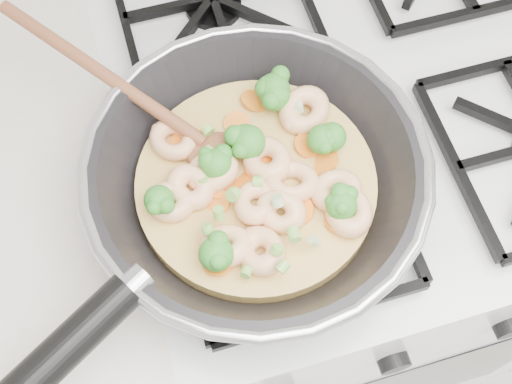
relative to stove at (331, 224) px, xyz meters
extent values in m
cube|color=white|center=(0.00, 0.00, -0.01)|extent=(0.60, 0.60, 0.90)
cube|color=black|center=(0.00, 0.00, 0.45)|extent=(0.56, 0.56, 0.02)
torus|color=#B5B5BD|center=(-0.18, -0.12, 0.53)|extent=(0.34, 0.34, 0.01)
cylinder|color=black|center=(-0.39, -0.25, 0.52)|extent=(0.17, 0.12, 0.04)
cylinder|color=#DCB55F|center=(-0.18, -0.12, 0.49)|extent=(0.24, 0.24, 0.02)
ellipsoid|color=brown|center=(-0.21, -0.08, 0.51)|extent=(0.07, 0.07, 0.02)
cylinder|color=brown|center=(-0.30, 0.02, 0.53)|extent=(0.17, 0.20, 0.05)
torus|color=#F6C492|center=(-0.11, -0.16, 0.51)|extent=(0.05, 0.06, 0.03)
torus|color=#F6C492|center=(-0.19, -0.20, 0.51)|extent=(0.06, 0.06, 0.03)
torus|color=#F6C492|center=(-0.22, -0.11, 0.51)|extent=(0.06, 0.06, 0.02)
torus|color=#F6C492|center=(-0.24, -0.06, 0.51)|extent=(0.07, 0.07, 0.02)
torus|color=#F6C492|center=(-0.18, -0.15, 0.51)|extent=(0.07, 0.07, 0.02)
torus|color=#F6C492|center=(-0.16, -0.17, 0.51)|extent=(0.07, 0.07, 0.03)
torus|color=#F6C492|center=(-0.16, -0.11, 0.51)|extent=(0.07, 0.07, 0.03)
torus|color=#F6C492|center=(-0.10, -0.18, 0.51)|extent=(0.06, 0.06, 0.03)
torus|color=#F6C492|center=(-0.26, -0.13, 0.51)|extent=(0.07, 0.07, 0.02)
torus|color=#F6C492|center=(-0.11, -0.06, 0.51)|extent=(0.08, 0.08, 0.03)
torus|color=#F6C492|center=(-0.14, -0.14, 0.51)|extent=(0.07, 0.07, 0.03)
torus|color=#F6C492|center=(-0.22, -0.18, 0.51)|extent=(0.06, 0.06, 0.03)
torus|color=#F6C492|center=(-0.24, -0.12, 0.51)|extent=(0.07, 0.07, 0.03)
ellipsoid|color=green|center=(-0.11, -0.18, 0.52)|extent=(0.04, 0.04, 0.03)
ellipsoid|color=green|center=(-0.10, -0.11, 0.52)|extent=(0.04, 0.04, 0.03)
ellipsoid|color=green|center=(-0.13, -0.04, 0.52)|extent=(0.04, 0.04, 0.03)
ellipsoid|color=green|center=(-0.27, -0.13, 0.52)|extent=(0.04, 0.04, 0.03)
ellipsoid|color=green|center=(-0.17, -0.09, 0.52)|extent=(0.05, 0.05, 0.03)
ellipsoid|color=green|center=(-0.23, -0.19, 0.52)|extent=(0.04, 0.04, 0.03)
ellipsoid|color=green|center=(-0.21, -0.10, 0.52)|extent=(0.04, 0.04, 0.03)
ellipsoid|color=green|center=(-0.09, -0.11, 0.52)|extent=(0.04, 0.04, 0.03)
ellipsoid|color=green|center=(-0.13, -0.05, 0.52)|extent=(0.04, 0.04, 0.03)
cylinder|color=orange|center=(-0.23, -0.06, 0.50)|extent=(0.04, 0.04, 0.01)
cylinder|color=orange|center=(-0.22, -0.13, 0.50)|extent=(0.03, 0.03, 0.01)
cylinder|color=orange|center=(-0.11, -0.12, 0.50)|extent=(0.04, 0.04, 0.01)
cylinder|color=orange|center=(-0.17, -0.11, 0.50)|extent=(0.04, 0.04, 0.01)
cylinder|color=orange|center=(-0.23, -0.18, 0.50)|extent=(0.04, 0.04, 0.00)
cylinder|color=orange|center=(-0.23, -0.07, 0.50)|extent=(0.04, 0.04, 0.01)
cylinder|color=orange|center=(-0.18, -0.05, 0.50)|extent=(0.04, 0.04, 0.01)
cylinder|color=orange|center=(-0.23, -0.20, 0.50)|extent=(0.04, 0.04, 0.01)
cylinder|color=orange|center=(-0.23, -0.06, 0.50)|extent=(0.03, 0.03, 0.01)
cylinder|color=orange|center=(-0.15, -0.17, 0.50)|extent=(0.04, 0.04, 0.01)
cylinder|color=orange|center=(-0.19, -0.12, 0.50)|extent=(0.04, 0.04, 0.01)
cylinder|color=orange|center=(-0.11, -0.10, 0.50)|extent=(0.04, 0.04, 0.00)
cylinder|color=orange|center=(-0.15, -0.03, 0.50)|extent=(0.04, 0.04, 0.00)
cylinder|color=orange|center=(-0.21, -0.12, 0.50)|extent=(0.03, 0.03, 0.01)
cylinder|color=orange|center=(-0.22, -0.07, 0.50)|extent=(0.05, 0.05, 0.00)
cylinder|color=orange|center=(-0.11, -0.19, 0.50)|extent=(0.04, 0.04, 0.00)
cylinder|color=#B3D092|center=(-0.11, -0.06, 0.51)|extent=(0.01, 0.01, 0.01)
cylinder|color=#B3D092|center=(-0.17, -0.16, 0.52)|extent=(0.01, 0.01, 0.01)
cylinder|color=#7FBB4A|center=(-0.20, -0.14, 0.52)|extent=(0.01, 0.01, 0.01)
cylinder|color=#B3D092|center=(-0.18, -0.08, 0.51)|extent=(0.01, 0.01, 0.01)
cylinder|color=#7FBB4A|center=(-0.18, -0.21, 0.52)|extent=(0.01, 0.01, 0.01)
cylinder|color=#B3D092|center=(-0.14, -0.21, 0.52)|extent=(0.01, 0.01, 0.01)
cylinder|color=#7FBB4A|center=(-0.21, -0.09, 0.52)|extent=(0.01, 0.01, 0.01)
cylinder|color=#7FBB4A|center=(-0.22, -0.16, 0.52)|extent=(0.01, 0.01, 0.01)
cylinder|color=#7FBB4A|center=(-0.21, -0.22, 0.51)|extent=(0.01, 0.01, 0.01)
cylinder|color=#B3D092|center=(-0.21, -0.10, 0.52)|extent=(0.01, 0.01, 0.01)
cylinder|color=#7FBB4A|center=(-0.24, -0.17, 0.52)|extent=(0.01, 0.01, 0.01)
cylinder|color=#7FBB4A|center=(-0.18, -0.23, 0.52)|extent=(0.01, 0.01, 0.01)
cylinder|color=#7FBB4A|center=(-0.23, -0.12, 0.51)|extent=(0.01, 0.01, 0.01)
cylinder|color=#7FBB4A|center=(-0.16, -0.20, 0.52)|extent=(0.01, 0.01, 0.01)
cylinder|color=#7FBB4A|center=(-0.18, -0.13, 0.51)|extent=(0.01, 0.01, 0.01)
cylinder|color=#7FBB4A|center=(-0.21, -0.07, 0.52)|extent=(0.01, 0.01, 0.01)
camera|label=1|loc=(-0.26, -0.41, 1.08)|focal=46.59mm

